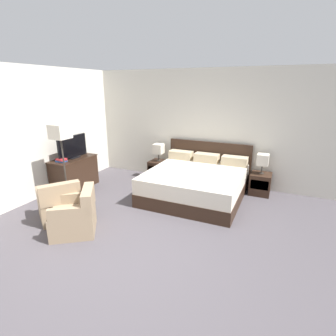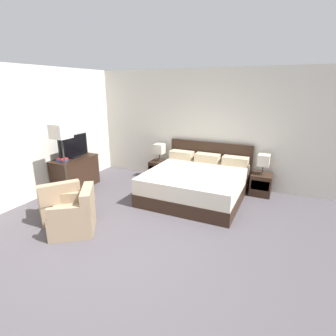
% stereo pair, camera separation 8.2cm
% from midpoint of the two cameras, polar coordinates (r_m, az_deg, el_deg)
% --- Properties ---
extents(ground_plane, '(10.29, 10.29, 0.00)m').
position_cam_midpoint_polar(ground_plane, '(4.16, -9.50, -17.33)').
color(ground_plane, '#4C474C').
extents(wall_back, '(6.78, 0.06, 2.77)m').
position_cam_midpoint_polar(wall_back, '(6.63, 7.18, 8.82)').
color(wall_back, silver).
rests_on(wall_back, ground).
extents(wall_left, '(0.06, 5.23, 2.77)m').
position_cam_midpoint_polar(wall_left, '(6.48, -23.90, 7.29)').
color(wall_left, silver).
rests_on(wall_left, ground).
extents(bed, '(2.06, 2.07, 1.06)m').
position_cam_midpoint_polar(bed, '(5.81, 6.59, -3.19)').
color(bed, '#332116').
rests_on(bed, ground).
extents(nightstand_left, '(0.45, 0.46, 0.48)m').
position_cam_midpoint_polar(nightstand_left, '(6.95, -1.51, -0.34)').
color(nightstand_left, '#332116').
rests_on(nightstand_left, ground).
extents(nightstand_right, '(0.45, 0.46, 0.48)m').
position_cam_midpoint_polar(nightstand_right, '(6.29, 19.93, -3.35)').
color(nightstand_right, '#332116').
rests_on(nightstand_right, ground).
extents(table_lamp_left, '(0.24, 0.24, 0.45)m').
position_cam_midpoint_polar(table_lamp_left, '(6.80, -1.54, 4.16)').
color(table_lamp_left, '#332D28').
rests_on(table_lamp_left, nightstand_left).
extents(table_lamp_right, '(0.24, 0.24, 0.45)m').
position_cam_midpoint_polar(table_lamp_right, '(6.13, 20.46, 1.57)').
color(table_lamp_right, '#332D28').
rests_on(table_lamp_right, nightstand_right).
extents(dresser, '(0.56, 1.10, 0.74)m').
position_cam_midpoint_polar(dresser, '(6.65, -19.17, -0.87)').
color(dresser, '#332116').
rests_on(dresser, ground).
extents(tv, '(0.18, 0.87, 0.53)m').
position_cam_midpoint_polar(tv, '(6.51, -19.52, 4.34)').
color(tv, black).
rests_on(tv, dresser).
extents(book_red_cover, '(0.23, 0.16, 0.04)m').
position_cam_midpoint_polar(book_red_cover, '(6.32, -21.68, 1.52)').
color(book_red_cover, '#234C8E').
rests_on(book_red_cover, dresser).
extents(book_blue_cover, '(0.23, 0.18, 0.04)m').
position_cam_midpoint_polar(book_blue_cover, '(6.31, -21.67, 1.85)').
color(book_blue_cover, '#B7282D').
rests_on(book_blue_cover, book_red_cover).
extents(armchair_by_window, '(0.95, 0.95, 0.76)m').
position_cam_midpoint_polar(armchair_by_window, '(5.26, -22.09, -7.17)').
color(armchair_by_window, '#9E8466').
rests_on(armchair_by_window, ground).
extents(armchair_companion, '(0.96, 0.95, 0.76)m').
position_cam_midpoint_polar(armchair_companion, '(4.71, -19.08, -9.75)').
color(armchair_companion, '#9E8466').
rests_on(armchair_companion, ground).
extents(floor_lamp, '(0.33, 0.33, 1.65)m').
position_cam_midpoint_polar(floor_lamp, '(5.62, -21.82, 6.29)').
color(floor_lamp, '#332D28').
rests_on(floor_lamp, ground).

